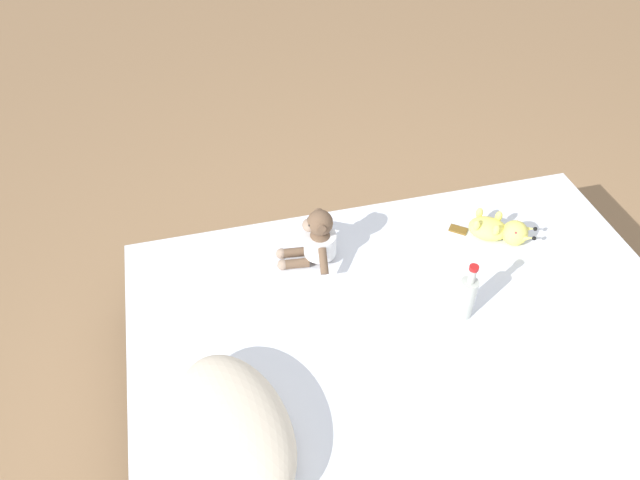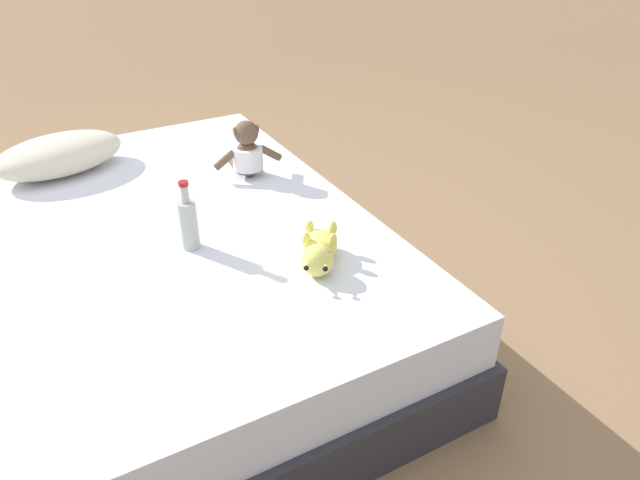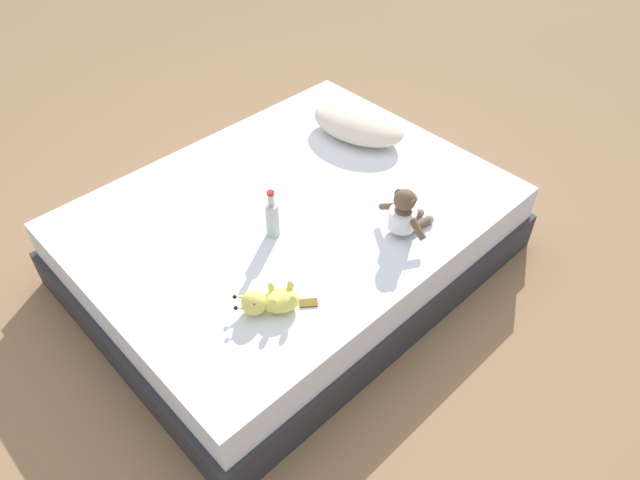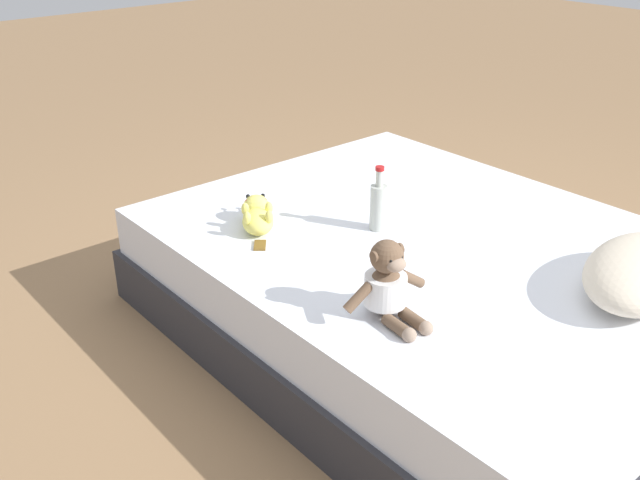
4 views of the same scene
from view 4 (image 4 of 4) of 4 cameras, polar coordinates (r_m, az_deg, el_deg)
ground_plane at (r=2.71m, az=8.50°, el=-7.23°), size 16.00×16.00×0.00m
bed at (r=2.61m, az=8.78°, el=-3.74°), size 1.52×1.98×0.39m
plush_monkey at (r=2.01m, az=5.47°, el=-3.70°), size 0.29×0.24×0.24m
plush_yellow_creature at (r=2.56m, az=-5.05°, el=1.99°), size 0.23×0.30×0.10m
glass_bottle at (r=2.53m, az=4.70°, el=2.79°), size 0.06×0.06×0.24m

